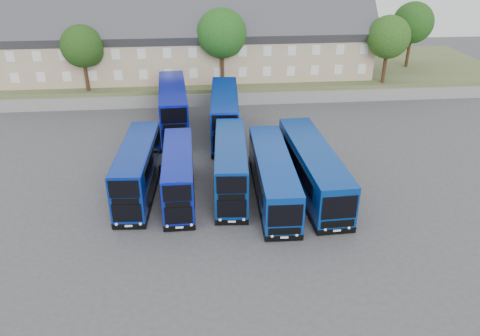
% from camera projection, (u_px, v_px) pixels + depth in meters
% --- Properties ---
extents(ground, '(120.00, 120.00, 0.00)m').
position_uv_depth(ground, '(217.00, 212.00, 35.48)').
color(ground, '#424247').
rests_on(ground, ground).
extents(retaining_wall, '(70.00, 0.40, 1.50)m').
position_uv_depth(retaining_wall, '(207.00, 100.00, 56.40)').
color(retaining_wall, slate).
rests_on(retaining_wall, ground).
extents(earth_bank, '(80.00, 20.00, 2.00)m').
position_uv_depth(earth_bank, '(205.00, 75.00, 65.14)').
color(earth_bank, '#525932').
rests_on(earth_bank, ground).
extents(terrace_row, '(48.00, 10.40, 11.20)m').
position_uv_depth(terrace_row, '(180.00, 41.00, 58.79)').
color(terrace_row, tan).
rests_on(terrace_row, earth_bank).
extents(dd_front_left, '(3.05, 10.65, 4.18)m').
position_uv_depth(dd_front_left, '(138.00, 171.00, 37.02)').
color(dd_front_left, navy).
rests_on(dd_front_left, ground).
extents(dd_front_mid, '(2.42, 9.94, 3.93)m').
position_uv_depth(dd_front_mid, '(179.00, 176.00, 36.61)').
color(dd_front_mid, '#081596').
rests_on(dd_front_mid, ground).
extents(dd_front_right, '(3.09, 10.76, 4.22)m').
position_uv_depth(dd_front_right, '(231.00, 167.00, 37.55)').
color(dd_front_right, navy).
rests_on(dd_front_right, ground).
extents(dd_rear_left, '(3.41, 12.08, 4.75)m').
position_uv_depth(dd_rear_left, '(173.00, 109.00, 48.93)').
color(dd_rear_left, '#08139A').
rests_on(dd_rear_left, ground).
extents(dd_rear_right, '(3.31, 11.61, 4.56)m').
position_uv_depth(dd_rear_right, '(225.00, 115.00, 47.56)').
color(dd_rear_right, '#0925A6').
rests_on(dd_rear_right, ground).
extents(coach_east_a, '(2.96, 12.76, 3.47)m').
position_uv_depth(coach_east_a, '(273.00, 177.00, 36.91)').
color(coach_east_a, navy).
rests_on(coach_east_a, ground).
extents(coach_east_b, '(3.38, 13.52, 3.67)m').
position_uv_depth(coach_east_b, '(312.00, 169.00, 37.86)').
color(coach_east_b, navy).
rests_on(coach_east_b, ground).
extents(tree_west, '(4.80, 4.80, 7.65)m').
position_uv_depth(tree_west, '(84.00, 48.00, 53.35)').
color(tree_west, '#382314').
rests_on(tree_west, earth_bank).
extents(tree_mid, '(5.76, 5.76, 9.18)m').
position_uv_depth(tree_mid, '(223.00, 35.00, 54.64)').
color(tree_mid, '#382314').
rests_on(tree_mid, earth_bank).
extents(tree_east, '(5.12, 5.12, 8.16)m').
position_uv_depth(tree_east, '(389.00, 39.00, 56.15)').
color(tree_east, '#382314').
rests_on(tree_east, earth_bank).
extents(tree_far, '(5.44, 5.44, 8.67)m').
position_uv_depth(tree_far, '(413.00, 24.00, 62.68)').
color(tree_far, '#382314').
rests_on(tree_far, earth_bank).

